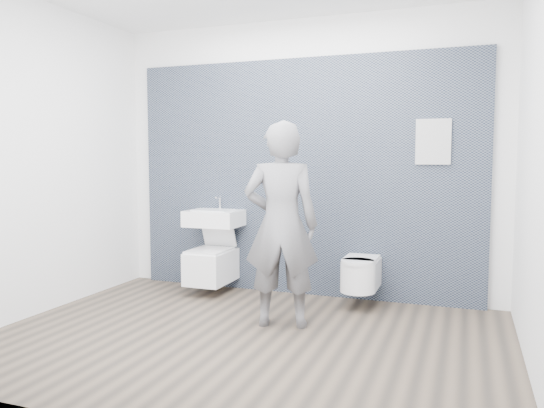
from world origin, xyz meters
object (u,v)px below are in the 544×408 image
(visitor, at_px, (281,225))
(toilet_rounded, at_px, (360,274))
(washbasin, at_px, (214,218))
(toilet_square, at_px, (211,264))

(visitor, bearing_deg, toilet_rounded, -137.87)
(washbasin, distance_m, visitor, 1.34)
(toilet_square, distance_m, visitor, 1.40)
(toilet_rounded, height_order, visitor, visitor)
(toilet_square, bearing_deg, visitor, -36.64)
(washbasin, height_order, toilet_square, washbasin)
(washbasin, relative_size, toilet_square, 0.75)
(visitor, bearing_deg, washbasin, -53.35)
(toilet_rounded, distance_m, visitor, 1.07)
(washbasin, distance_m, toilet_rounded, 1.62)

